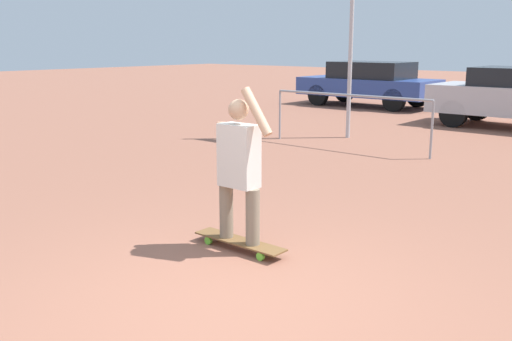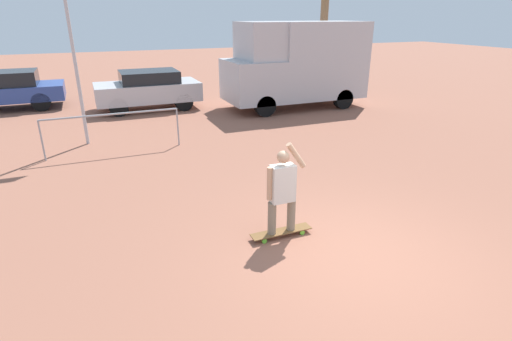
{
  "view_description": "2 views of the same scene",
  "coord_description": "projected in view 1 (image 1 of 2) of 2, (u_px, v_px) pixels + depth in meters",
  "views": [
    {
      "loc": [
        2.8,
        -3.02,
        2.04
      ],
      "look_at": [
        -0.73,
        1.15,
        0.82
      ],
      "focal_mm": 40.0,
      "sensor_mm": 36.0,
      "label": 1
    },
    {
      "loc": [
        -3.51,
        -4.21,
        3.49
      ],
      "look_at": [
        -0.9,
        2.02,
        0.84
      ],
      "focal_mm": 28.0,
      "sensor_mm": 36.0,
      "label": 2
    }
  ],
  "objects": [
    {
      "name": "ground_plane",
      "position": [
        233.0,
        310.0,
        4.46
      ],
      "size": [
        80.0,
        80.0,
        0.0
      ],
      "primitive_type": "plane",
      "color": "#935B47"
    },
    {
      "name": "skateboard",
      "position": [
        239.0,
        242.0,
        5.75
      ],
      "size": [
        1.06,
        0.22,
        0.1
      ],
      "color": "brown",
      "rests_on": "ground_plane"
    },
    {
      "name": "person_skateboarder",
      "position": [
        239.0,
        164.0,
        5.57
      ],
      "size": [
        0.68,
        0.22,
        1.54
      ],
      "color": "gray",
      "rests_on": "skateboard"
    },
    {
      "name": "parked_car_blue",
      "position": [
        369.0,
        83.0,
        18.79
      ],
      "size": [
        4.5,
        1.9,
        1.46
      ],
      "color": "black",
      "rests_on": "ground_plane"
    },
    {
      "name": "plaza_railing_segment",
      "position": [
        349.0,
        104.0,
        11.19
      ],
      "size": [
        3.49,
        0.05,
        1.08
      ],
      "color": "#99999E",
      "rests_on": "ground_plane"
    }
  ]
}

